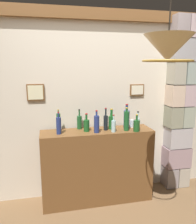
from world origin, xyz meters
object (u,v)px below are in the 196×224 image
at_px(liquor_bottle_mezcal, 126,121).
at_px(liquor_bottle_tequila, 138,122).
at_px(liquor_bottle_vermouth, 111,122).
at_px(liquor_bottle_vodka, 97,124).
at_px(glass_tumbler_rocks, 132,123).
at_px(liquor_bottle_brandy, 59,125).
at_px(liquor_bottle_port, 113,126).
at_px(liquor_bottle_amaro, 79,122).
at_px(liquor_bottle_scotch, 137,125).
at_px(liquor_bottle_whiskey, 127,119).
at_px(liquor_bottle_gin, 106,122).
at_px(liquor_bottle_rye, 86,125).
at_px(pendant_lamp, 168,49).
at_px(liquor_bottle_sherry, 59,122).

height_order(liquor_bottle_mezcal, liquor_bottle_tequila, liquor_bottle_mezcal).
bearing_deg(liquor_bottle_vermouth, liquor_bottle_vodka, -151.07).
relative_size(liquor_bottle_mezcal, glass_tumbler_rocks, 3.01).
xyz_separation_m(liquor_bottle_mezcal, glass_tumbler_rocks, (0.13, 0.14, -0.08)).
relative_size(liquor_bottle_brandy, liquor_bottle_port, 1.24).
distance_m(liquor_bottle_amaro, liquor_bottle_vodka, 0.28).
bearing_deg(glass_tumbler_rocks, liquor_bottle_scotch, -94.33).
distance_m(liquor_bottle_vodka, liquor_bottle_port, 0.21).
bearing_deg(liquor_bottle_whiskey, liquor_bottle_gin, -174.68).
height_order(liquor_bottle_gin, liquor_bottle_tequila, liquor_bottle_gin).
bearing_deg(liquor_bottle_gin, liquor_bottle_rye, -179.29).
xyz_separation_m(liquor_bottle_amaro, liquor_bottle_vodka, (0.18, -0.21, 0.02)).
bearing_deg(liquor_bottle_vermouth, liquor_bottle_port, -95.07).
bearing_deg(liquor_bottle_tequila, liquor_bottle_amaro, 167.81).
relative_size(liquor_bottle_port, glass_tumbler_rocks, 2.20).
distance_m(liquor_bottle_rye, glass_tumbler_rocks, 0.63).
bearing_deg(liquor_bottle_whiskey, liquor_bottle_tequila, -24.42).
height_order(liquor_bottle_gin, liquor_bottle_whiskey, liquor_bottle_whiskey).
relative_size(liquor_bottle_vermouth, liquor_bottle_vodka, 0.95).
xyz_separation_m(liquor_bottle_mezcal, liquor_bottle_port, (-0.18, -0.03, -0.05)).
xyz_separation_m(liquor_bottle_brandy, liquor_bottle_rye, (0.34, 0.04, -0.02)).
height_order(liquor_bottle_scotch, liquor_bottle_tequila, liquor_bottle_tequila).
relative_size(liquor_bottle_rye, liquor_bottle_tequila, 0.99).
xyz_separation_m(liquor_bottle_scotch, pendant_lamp, (-0.08, -0.82, 0.87)).
xyz_separation_m(liquor_bottle_gin, liquor_bottle_scotch, (0.36, -0.14, -0.03)).
relative_size(liquor_bottle_gin, liquor_bottle_tequila, 1.25).
xyz_separation_m(liquor_bottle_whiskey, glass_tumbler_rocks, (0.09, 0.03, -0.08)).
distance_m(liquor_bottle_sherry, pendant_lamp, 1.60).
height_order(liquor_bottle_mezcal, liquor_bottle_vermouth, liquor_bottle_mezcal).
bearing_deg(liquor_bottle_sherry, liquor_bottle_whiskey, -4.69).
bearing_deg(liquor_bottle_amaro, liquor_bottle_vodka, -49.41).
bearing_deg(liquor_bottle_amaro, pendant_lamp, -61.12).
bearing_deg(liquor_bottle_scotch, pendant_lamp, -95.91).
height_order(liquor_bottle_vermouth, glass_tumbler_rocks, liquor_bottle_vermouth).
bearing_deg(liquor_bottle_amaro, liquor_bottle_scotch, -21.39).
distance_m(liquor_bottle_port, glass_tumbler_rocks, 0.35).
distance_m(liquor_bottle_sherry, glass_tumbler_rocks, 0.97).
distance_m(liquor_bottle_mezcal, liquor_bottle_whiskey, 0.11).
height_order(liquor_bottle_amaro, liquor_bottle_vermouth, liquor_bottle_vermouth).
xyz_separation_m(liquor_bottle_vermouth, liquor_bottle_vodka, (-0.22, -0.12, 0.01)).
distance_m(liquor_bottle_vodka, glass_tumbler_rocks, 0.54).
distance_m(liquor_bottle_gin, pendant_lamp, 1.30).
distance_m(liquor_bottle_amaro, liquor_bottle_sherry, 0.27).
bearing_deg(liquor_bottle_mezcal, liquor_bottle_rye, 171.37).
distance_m(liquor_bottle_amaro, liquor_bottle_tequila, 0.76).
height_order(liquor_bottle_gin, liquor_bottle_vodka, liquor_bottle_gin).
bearing_deg(liquor_bottle_amaro, liquor_bottle_port, -30.51).
height_order(liquor_bottle_vermouth, liquor_bottle_whiskey, liquor_bottle_whiskey).
bearing_deg(liquor_bottle_rye, liquor_bottle_scotch, -12.68).
bearing_deg(liquor_bottle_brandy, liquor_bottle_tequila, 0.51).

